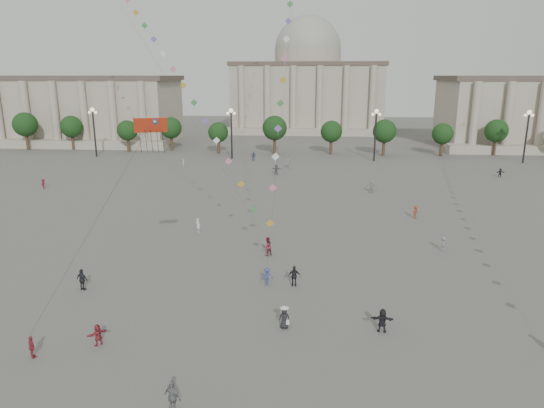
{
  "coord_description": "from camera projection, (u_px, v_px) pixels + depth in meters",
  "views": [
    {
      "loc": [
        2.13,
        -31.59,
        17.44
      ],
      "look_at": [
        -1.53,
        12.0,
        5.73
      ],
      "focal_mm": 32.0,
      "sensor_mm": 36.0,
      "label": 1
    }
  ],
  "objects": [
    {
      "name": "person_crowd_3",
      "position": [
        382.0,
        320.0,
        33.76
      ],
      "size": [
        1.63,
        0.63,
        1.72
      ],
      "primitive_type": "imported",
      "rotation": [
        0.0,
        0.0,
        3.07
      ],
      "color": "#222228",
      "rests_on": "ground"
    },
    {
      "name": "person_crowd_4",
      "position": [
        288.0,
        164.0,
        93.53
      ],
      "size": [
        1.28,
        1.53,
        1.65
      ],
      "primitive_type": "imported",
      "rotation": [
        0.0,
        0.0,
        4.09
      ],
      "color": "silver",
      "rests_on": "ground"
    },
    {
      "name": "lamp_post_mid_east",
      "position": [
        376.0,
        125.0,
        99.36
      ],
      "size": [
        2.0,
        0.9,
        10.65
      ],
      "color": "#262628",
      "rests_on": "ground"
    },
    {
      "name": "dragon_kite",
      "position": [
        150.0,
        137.0,
        32.8
      ],
      "size": [
        4.4,
        3.71,
        15.44
      ],
      "color": "red",
      "rests_on": "ground"
    },
    {
      "name": "kite_flyer_1",
      "position": [
        267.0,
        276.0,
        41.3
      ],
      "size": [
        1.14,
        0.83,
        1.58
      ],
      "primitive_type": "imported",
      "rotation": [
        0.0,
        0.0,
        0.27
      ],
      "color": "navy",
      "rests_on": "ground"
    },
    {
      "name": "person_crowd_10",
      "position": [
        183.0,
        163.0,
        94.2
      ],
      "size": [
        0.46,
        0.62,
        1.57
      ],
      "primitive_type": "imported",
      "rotation": [
        0.0,
        0.0,
        1.72
      ],
      "color": "silver",
      "rests_on": "ground"
    },
    {
      "name": "lamp_post_mid_west",
      "position": [
        231.0,
        124.0,
        101.79
      ],
      "size": [
        2.0,
        0.9,
        10.65
      ],
      "color": "#262628",
      "rests_on": "ground"
    },
    {
      "name": "tourist_1",
      "position": [
        82.0,
        280.0,
        40.33
      ],
      "size": [
        1.17,
        0.76,
        1.85
      ],
      "primitive_type": "imported",
      "rotation": [
        0.0,
        0.0,
        2.83
      ],
      "color": "#222328",
      "rests_on": "ground"
    },
    {
      "name": "lamp_post_far_west",
      "position": [
        94.0,
        123.0,
        104.21
      ],
      "size": [
        2.0,
        0.9,
        10.65
      ],
      "color": "#262628",
      "rests_on": "ground"
    },
    {
      "name": "person_crowd_12",
      "position": [
        276.0,
        169.0,
        87.01
      ],
      "size": [
        1.85,
        1.13,
        1.9
      ],
      "primitive_type": "imported",
      "rotation": [
        0.0,
        0.0,
        2.79
      ],
      "color": "slate",
      "rests_on": "ground"
    },
    {
      "name": "person_crowd_2",
      "position": [
        44.0,
        184.0,
        76.28
      ],
      "size": [
        0.69,
        1.1,
        1.63
      ],
      "primitive_type": "imported",
      "rotation": [
        0.0,
        0.0,
        1.49
      ],
      "color": "maroon",
      "rests_on": "ground"
    },
    {
      "name": "hall_west",
      "position": [
        24.0,
        109.0,
        129.36
      ],
      "size": [
        84.0,
        26.22,
        17.2
      ],
      "color": "#A99C8E",
      "rests_on": "ground"
    },
    {
      "name": "tourist_2",
      "position": [
        98.0,
        335.0,
        32.13
      ],
      "size": [
        1.29,
        1.28,
        1.49
      ],
      "primitive_type": "imported",
      "rotation": [
        0.0,
        0.0,
        3.92
      ],
      "color": "maroon",
      "rests_on": "ground"
    },
    {
      "name": "tourist_3",
      "position": [
        173.0,
        397.0,
        25.63
      ],
      "size": [
        1.18,
        0.9,
        1.87
      ],
      "primitive_type": "imported",
      "rotation": [
        0.0,
        0.0,
        2.67
      ],
      "color": "slate",
      "rests_on": "ground"
    },
    {
      "name": "tourist_4",
      "position": [
        294.0,
        276.0,
        41.09
      ],
      "size": [
        1.09,
        0.51,
        1.81
      ],
      "primitive_type": "imported",
      "rotation": [
        0.0,
        0.0,
        3.21
      ],
      "color": "black",
      "rests_on": "ground"
    },
    {
      "name": "person_crowd_7",
      "position": [
        372.0,
        187.0,
        73.88
      ],
      "size": [
        1.77,
        0.79,
        1.84
      ],
      "primitive_type": "imported",
      "rotation": [
        0.0,
        0.0,
        2.99
      ],
      "color": "#AEAEAA",
      "rests_on": "ground"
    },
    {
      "name": "person_crowd_9",
      "position": [
        500.0,
        173.0,
        84.97
      ],
      "size": [
        1.51,
        0.6,
        1.59
      ],
      "primitive_type": "imported",
      "rotation": [
        0.0,
        0.0,
        0.09
      ],
      "color": "black",
      "rests_on": "ground"
    },
    {
      "name": "person_crowd_0",
      "position": [
        253.0,
        156.0,
        101.13
      ],
      "size": [
        1.13,
        0.53,
        1.88
      ],
      "primitive_type": "imported",
      "rotation": [
        0.0,
        0.0,
        0.07
      ],
      "color": "#2E4B69",
      "rests_on": "ground"
    },
    {
      "name": "kite_train_west",
      "position": [
        137.0,
        19.0,
        59.69
      ],
      "size": [
        33.39,
        31.21,
        62.13
      ],
      "color": "#3F3F3F",
      "rests_on": "ground"
    },
    {
      "name": "lamp_post_far_east",
      "position": [
        528.0,
        127.0,
        96.94
      ],
      "size": [
        2.0,
        0.9,
        10.65
      ],
      "color": "#262628",
      "rests_on": "ground"
    },
    {
      "name": "hat_person",
      "position": [
        284.0,
        317.0,
        34.23
      ],
      "size": [
        0.76,
        0.6,
        1.69
      ],
      "color": "black",
      "rests_on": "ground"
    },
    {
      "name": "kite_flyer_0",
      "position": [
        267.0,
        246.0,
        48.04
      ],
      "size": [
        1.18,
        1.17,
        1.92
      ],
      "primitive_type": "imported",
      "rotation": [
        0.0,
        0.0,
        3.91
      ],
      "color": "maroon",
      "rests_on": "ground"
    },
    {
      "name": "hall_central",
      "position": [
        307.0,
        85.0,
        155.8
      ],
      "size": [
        48.3,
        34.3,
        35.5
      ],
      "color": "#A99C8E",
      "rests_on": "ground"
    },
    {
      "name": "person_crowd_8",
      "position": [
        416.0,
        212.0,
        60.5
      ],
      "size": [
        1.22,
        1.17,
        1.66
      ],
      "primitive_type": "imported",
      "rotation": [
        0.0,
        0.0,
        0.71
      ],
      "color": "brown",
      "rests_on": "ground"
    },
    {
      "name": "person_crowd_6",
      "position": [
        443.0,
        244.0,
        49.37
      ],
      "size": [
        1.01,
        0.64,
        1.48
      ],
      "primitive_type": "imported",
      "rotation": [
        0.0,
        0.0,
        0.1
      ],
      "color": "slate",
      "rests_on": "ground"
    },
    {
      "name": "tourist_0",
      "position": [
        32.0,
        347.0,
        30.66
      ],
      "size": [
        0.91,
        0.85,
        1.5
      ],
      "primitive_type": "imported",
      "rotation": [
        0.0,
        0.0,
        2.43
      ],
      "color": "#9D2A36",
      "rests_on": "ground"
    },
    {
      "name": "ground",
      "position": [
        279.0,
        323.0,
        35.09
      ],
      "size": [
        360.0,
        360.0,
        0.0
      ],
      "primitive_type": "plane",
      "color": "#5B5956",
      "rests_on": "ground"
    },
    {
      "name": "tree_row",
      "position": [
        303.0,
        130.0,
        108.78
      ],
      "size": [
        137.12,
        5.12,
        8.0
      ],
      "color": "#3C2C1E",
      "rests_on": "ground"
    },
    {
      "name": "person_crowd_13",
      "position": [
        198.0,
        225.0,
        55.2
      ],
      "size": [
        0.71,
        0.67,
        1.64
      ],
      "primitive_type": "imported",
      "rotation": [
        0.0,
        0.0,
        2.49
      ],
      "color": "white",
      "rests_on": "ground"
    }
  ]
}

